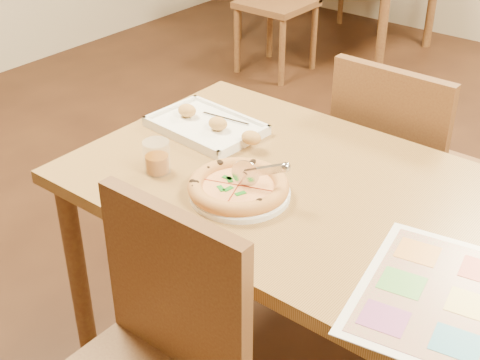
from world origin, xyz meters
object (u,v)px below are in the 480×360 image
Objects in this scene: chair_near at (151,348)px; chair_far at (396,152)px; plate at (240,193)px; appetizer_tray at (208,127)px; pizza_cutter at (259,171)px; dining_table at (300,210)px; pizza at (238,187)px; menu at (435,294)px; glass_tumbler at (157,159)px.

chair_near is 1.00× the size of chair_far.
appetizer_tray is (-0.32, 0.24, 0.01)m from plate.
pizza_cutter is at bearing 96.10° from chair_near.
plate is 1.87× the size of pizza_cutter.
dining_table is 4.74× the size of plate.
appetizer_tray reaches higher than plate.
chair_near is (0.00, -0.60, -0.07)m from dining_table.
chair_near reaches higher than pizza_cutter.
appetizer_tray is (-0.42, 0.69, 0.17)m from chair_near.
pizza_cutter is at bearing 22.86° from pizza.
menu is at bearing 121.40° from chair_far.
plate is (-0.10, -0.75, 0.16)m from chair_far.
dining_table is 0.44m from appetizer_tray.
pizza_cutter reaches higher than appetizer_tray.
chair_near is at bearing -140.65° from menu.
glass_tumbler reaches higher than pizza.
chair_far is 1.72× the size of plate.
glass_tumbler is at bearing 179.85° from menu.
plate is (-0.10, -0.15, 0.09)m from dining_table.
pizza_cutter is at bearing 86.08° from chair_far.
chair_near reaches higher than pizza.
pizza_cutter is at bearing 23.64° from plate.
glass_tumbler reaches higher than menu.
appetizer_tray is (-0.42, -0.52, 0.17)m from chair_far.
pizza_cutter reaches higher than glass_tumbler.
menu is at bearing -26.45° from pizza_cutter.
pizza_cutter is 0.36× the size of appetizer_tray.
menu is (0.59, -0.05, -0.00)m from plate.
pizza_cutter is at bearing -110.92° from dining_table.
dining_table is at bearing 28.64° from glass_tumbler.
pizza_cutter is (-0.05, -0.73, 0.24)m from chair_far.
chair_far is 0.78m from plate.
appetizer_tray is at bearing 143.37° from plate.
plate is at bearing 175.28° from menu.
dining_table is at bearing -11.59° from appetizer_tray.
pizza_cutter is at bearing 172.74° from menu.
appetizer_tray is 0.29m from glass_tumbler.
dining_table is 0.20m from plate.
pizza_cutter is (-0.05, 0.47, 0.24)m from chair_near.
chair_near is 0.65m from menu.
appetizer_tray reaches higher than menu.
appetizer_tray is at bearing 100.63° from glass_tumbler.
appetizer_tray is (-0.37, 0.22, -0.07)m from pizza_cutter.
pizza is 0.27m from glass_tumbler.
dining_table is 0.61m from chair_near.
chair_far is at bearing 66.89° from pizza_cutter.
chair_far reaches higher than pizza.
pizza_cutter reaches higher than plate.
plate is 0.27m from glass_tumbler.
plate is 0.02m from pizza.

